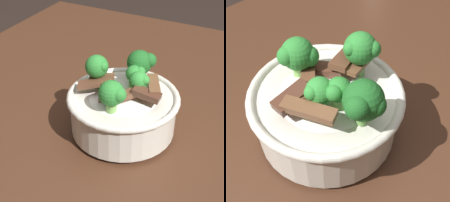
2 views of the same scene
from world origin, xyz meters
The scene contains 2 objects.
dining_table centered at (0.00, 0.00, 0.64)m, with size 1.23×0.98×0.75m.
rice_bowl centered at (-0.09, -0.08, 0.81)m, with size 0.20×0.20×0.14m.
Camera 1 is at (0.13, -0.56, 1.18)m, focal length 57.57 mm.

